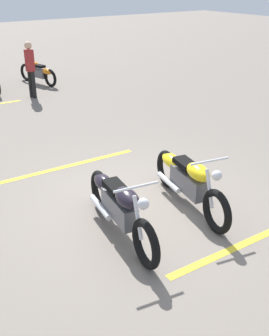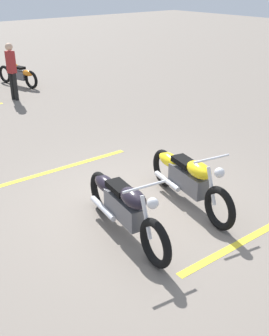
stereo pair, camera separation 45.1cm
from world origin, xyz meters
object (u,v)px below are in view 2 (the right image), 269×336
Objects in this scene: motorcycle_dark_foreground at (123,206)px; bystander_near_row at (12,69)px; motorcycle_row_far_left at (18,74)px; motorcycle_bright_foreground at (187,178)px.

bystander_near_row is at bearing 175.70° from motorcycle_dark_foreground.
motorcycle_row_far_left is 1.17× the size of bystander_near_row.
motorcycle_row_far_left is at bearing 172.85° from motorcycle_dark_foreground.
motorcycle_row_far_left is (9.20, -1.33, -0.05)m from motorcycle_bright_foreground.
bystander_near_row reaches higher than motorcycle_bright_foreground.
motorcycle_dark_foreground is at bearing 62.49° from bystander_near_row.
bystander_near_row reaches higher than motorcycle_dark_foreground.
bystander_near_row is at bearing -171.92° from motorcycle_bright_foreground.
bystander_near_row is (7.67, -0.48, 0.47)m from motorcycle_bright_foreground.
motorcycle_bright_foreground is 1.35m from motorcycle_dark_foreground.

